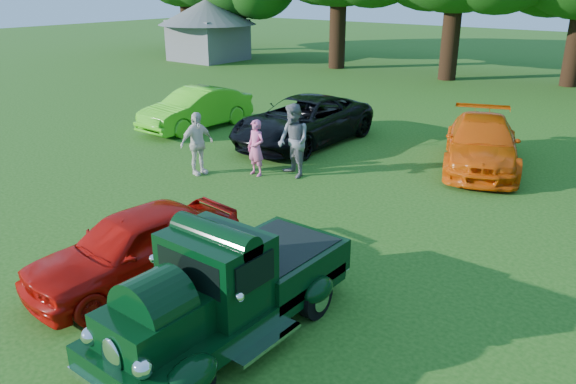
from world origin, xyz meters
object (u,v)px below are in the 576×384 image
Objects in this scene: red_convertible at (136,246)px; back_car_black at (303,121)px; spectator_pink at (256,148)px; gazebo at (208,23)px; back_car_lime at (196,109)px; spectator_grey at (293,141)px; back_car_orange at (481,143)px; hero_pickup at (228,290)px; spectator_white at (197,144)px.

red_convertible is 9.44m from back_car_black.
spectator_pink reaches higher than back_car_black.
gazebo is at bearing 139.20° from red_convertible.
spectator_grey is (5.92, -2.04, 0.27)m from back_car_lime.
back_car_black is 5.52m from back_car_orange.
gazebo is at bearing 143.00° from spectator_pink.
back_car_lime reaches higher than red_convertible.
hero_pickup is 0.68× the size of gazebo.
spectator_grey is (-3.64, -3.91, 0.29)m from back_car_orange.
red_convertible is at bearing -133.59° from spectator_white.
spectator_white is at bearing -122.58° from spectator_grey.
back_car_lime is 0.91× the size of back_car_orange.
spectator_grey is 1.15× the size of spectator_white.
back_car_orange is at bearing 11.28° from back_car_black.
spectator_pink is at bearing 116.96° from red_convertible.
spectator_white is at bearing 132.31° from red_convertible.
hero_pickup is at bearing -110.91° from back_car_orange.
spectator_white is at bearing -96.07° from back_car_black.
spectator_pink is at bearing -44.90° from spectator_white.
back_car_lime is 4.23m from back_car_black.
gazebo reaches higher than back_car_black.
gazebo is at bearing 131.99° from back_car_orange.
spectator_grey reaches higher than back_car_lime.
hero_pickup is at bearing -36.43° from spectator_grey.
back_car_black is 3.43m from spectator_pink.
back_car_orange is at bearing -37.17° from spectator_white.
red_convertible is 6.02m from spectator_pink.
hero_pickup is 10.23m from back_car_orange.
spectator_pink is 1.03m from spectator_grey.
back_car_black is (-5.42, 9.09, 0.01)m from hero_pickup.
back_car_black is at bearing 114.87° from red_convertible.
spectator_white is (-0.40, -4.22, 0.11)m from back_car_black.
back_car_black is 4.24m from spectator_white.
hero_pickup is 7.33m from spectator_pink.
spectator_grey is at bearing 107.94° from red_convertible.
spectator_pink is at bearing -75.39° from back_car_black.
back_car_lime is (-7.23, 8.20, 0.05)m from red_convertible.
back_car_black is at bearing -36.30° from gazebo.
spectator_white reaches higher than back_car_lime.
back_car_black is 3.29m from spectator_grey.
back_car_lime is at bearing -45.68° from gazebo.
spectator_grey is at bearing -58.35° from back_car_black.
spectator_pink reaches higher than back_car_lime.
gazebo is at bearing 135.75° from back_car_lime.
back_car_orange is at bearing 49.06° from spectator_pink.
spectator_white is at bearing -140.60° from spectator_pink.
back_car_orange is 5.36m from spectator_grey.
red_convertible is 2.25× the size of spectator_white.
spectator_pink is at bearing -41.35° from gazebo.
hero_pickup is at bearing -119.87° from spectator_white.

